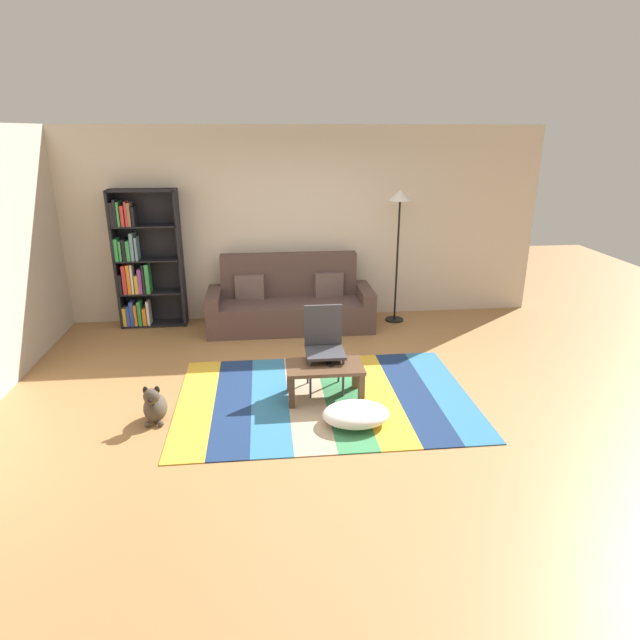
# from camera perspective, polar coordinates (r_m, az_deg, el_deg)

# --- Properties ---
(ground_plane) EXTENTS (14.00, 14.00, 0.00)m
(ground_plane) POSITION_cam_1_polar(r_m,az_deg,el_deg) (5.80, 0.52, -7.44)
(ground_plane) COLOR #9E7042
(back_wall) EXTENTS (6.80, 0.10, 2.70)m
(back_wall) POSITION_cam_1_polar(r_m,az_deg,el_deg) (7.82, -1.63, 10.08)
(back_wall) COLOR beige
(back_wall) RESTS_ON ground_plane
(rug) EXTENTS (3.00, 2.09, 0.01)m
(rug) POSITION_cam_1_polar(r_m,az_deg,el_deg) (5.64, 0.47, -8.24)
(rug) COLOR gold
(rug) RESTS_ON ground_plane
(couch) EXTENTS (2.26, 0.80, 1.00)m
(couch) POSITION_cam_1_polar(r_m,az_deg,el_deg) (7.53, -3.17, 1.74)
(couch) COLOR #4C3833
(couch) RESTS_ON ground_plane
(bookshelf) EXTENTS (0.90, 0.28, 1.89)m
(bookshelf) POSITION_cam_1_polar(r_m,az_deg,el_deg) (7.82, -18.44, 5.72)
(bookshelf) COLOR black
(bookshelf) RESTS_ON ground_plane
(coffee_table) EXTENTS (0.78, 0.45, 0.36)m
(coffee_table) POSITION_cam_1_polar(r_m,az_deg,el_deg) (5.51, 0.50, -5.43)
(coffee_table) COLOR #513826
(coffee_table) RESTS_ON rug
(pouf) EXTENTS (0.63, 0.48, 0.19)m
(pouf) POSITION_cam_1_polar(r_m,az_deg,el_deg) (5.14, 3.82, -9.93)
(pouf) COLOR white
(pouf) RESTS_ON rug
(dog) EXTENTS (0.22, 0.35, 0.40)m
(dog) POSITION_cam_1_polar(r_m,az_deg,el_deg) (5.39, -17.11, -8.68)
(dog) COLOR #473D33
(dog) RESTS_ON ground_plane
(standing_lamp) EXTENTS (0.32, 0.32, 1.87)m
(standing_lamp) POSITION_cam_1_polar(r_m,az_deg,el_deg) (7.56, 8.41, 11.16)
(standing_lamp) COLOR black
(standing_lamp) RESTS_ON ground_plane
(tv_remote) EXTENTS (0.07, 0.16, 0.02)m
(tv_remote) POSITION_cam_1_polar(r_m,az_deg,el_deg) (5.51, 0.98, -4.59)
(tv_remote) COLOR black
(tv_remote) RESTS_ON coffee_table
(folding_chair) EXTENTS (0.40, 0.40, 0.90)m
(folding_chair) POSITION_cam_1_polar(r_m,az_deg,el_deg) (5.66, 0.44, -2.22)
(folding_chair) COLOR #38383D
(folding_chair) RESTS_ON ground_plane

